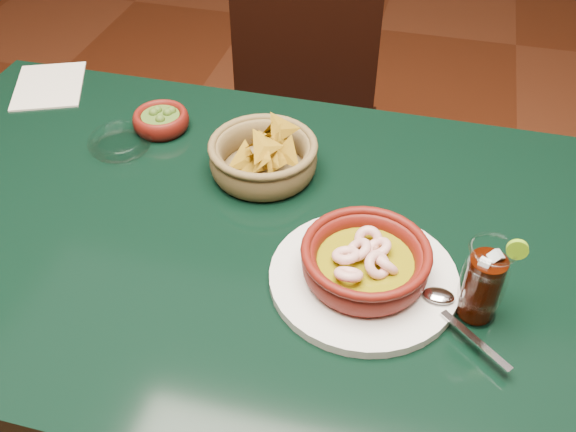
% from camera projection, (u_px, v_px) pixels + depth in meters
% --- Properties ---
extents(dining_table, '(1.20, 0.80, 0.75)m').
position_uv_depth(dining_table, '(212.00, 263.00, 1.10)').
color(dining_table, black).
rests_on(dining_table, ground).
extents(dining_chair, '(0.47, 0.47, 0.89)m').
position_uv_depth(dining_chair, '(300.00, 120.00, 1.72)').
color(dining_chair, black).
rests_on(dining_chair, ground).
extents(shrimp_plate, '(0.35, 0.28, 0.08)m').
position_uv_depth(shrimp_plate, '(365.00, 266.00, 0.92)').
color(shrimp_plate, silver).
rests_on(shrimp_plate, dining_table).
extents(chip_basket, '(0.22, 0.22, 0.13)m').
position_uv_depth(chip_basket, '(263.00, 157.00, 1.11)').
color(chip_basket, brown).
rests_on(chip_basket, dining_table).
extents(guacamole_ramekin, '(0.13, 0.13, 0.04)m').
position_uv_depth(guacamole_ramekin, '(161.00, 120.00, 1.22)').
color(guacamole_ramekin, '#500E09').
rests_on(guacamole_ramekin, dining_table).
extents(cola_drink, '(0.13, 0.13, 0.15)m').
position_uv_depth(cola_drink, '(483.00, 283.00, 0.85)').
color(cola_drink, white).
rests_on(cola_drink, dining_table).
extents(glass_ashtray, '(0.12, 0.12, 0.03)m').
position_uv_depth(glass_ashtray, '(120.00, 142.00, 1.18)').
color(glass_ashtray, white).
rests_on(glass_ashtray, dining_table).
extents(paper_menu, '(0.20, 0.22, 0.00)m').
position_uv_depth(paper_menu, '(49.00, 86.00, 1.35)').
color(paper_menu, beige).
rests_on(paper_menu, dining_table).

